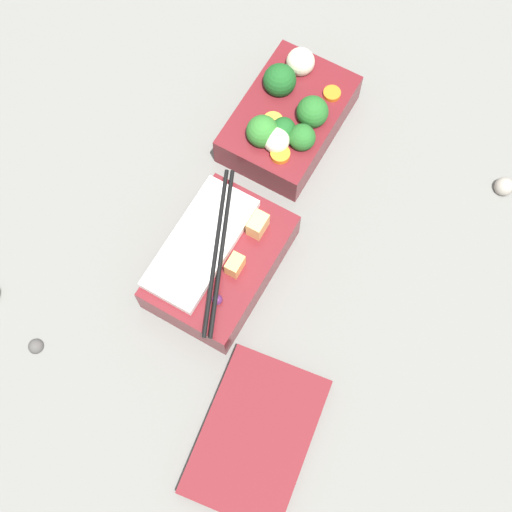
{
  "coord_description": "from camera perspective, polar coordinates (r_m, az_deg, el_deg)",
  "views": [
    {
      "loc": [
        0.34,
        0.2,
        0.82
      ],
      "look_at": [
        0.07,
        0.05,
        0.05
      ],
      "focal_mm": 50.0,
      "sensor_mm": 36.0,
      "label": 1
    }
  ],
  "objects": [
    {
      "name": "ground_plane",
      "position": [
        0.91,
        -0.56,
        4.2
      ],
      "size": [
        3.0,
        3.0,
        0.0
      ],
      "primitive_type": "plane",
      "color": "slate"
    },
    {
      "name": "bento_tray_vegetable",
      "position": [
        0.94,
        2.61,
        11.08
      ],
      "size": [
        0.18,
        0.12,
        0.08
      ],
      "color": "maroon",
      "rests_on": "ground_plane"
    },
    {
      "name": "bento_tray_rice",
      "position": [
        0.85,
        -3.0,
        -0.3
      ],
      "size": [
        0.2,
        0.12,
        0.07
      ],
      "color": "maroon",
      "rests_on": "ground_plane"
    },
    {
      "name": "bento_lid",
      "position": [
        0.82,
        0.01,
        -14.24
      ],
      "size": [
        0.19,
        0.14,
        0.02
      ],
      "primitive_type": "cube",
      "rotation": [
        0.0,
        0.0,
        0.14
      ],
      "color": "maroon",
      "rests_on": "ground_plane"
    },
    {
      "name": "pebble_1",
      "position": [
        0.88,
        -17.26,
        -6.85
      ],
      "size": [
        0.02,
        0.02,
        0.02
      ],
      "primitive_type": "sphere",
      "color": "#474442",
      "rests_on": "ground_plane"
    },
    {
      "name": "pebble_3",
      "position": [
        0.97,
        19.2,
        5.27
      ],
      "size": [
        0.02,
        0.02,
        0.02
      ],
      "primitive_type": "sphere",
      "color": "gray",
      "rests_on": "ground_plane"
    }
  ]
}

